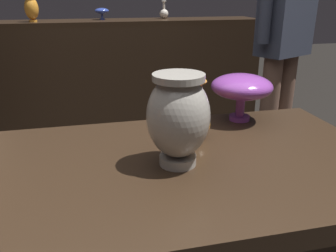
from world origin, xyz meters
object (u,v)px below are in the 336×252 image
(vase_centerpiece, at_px, (178,117))
(shelf_vase_left, at_px, (31,8))
(shelf_vase_right, at_px, (164,13))
(shelf_vase_center, at_px, (102,11))
(vase_left_accent, at_px, (242,87))
(vase_tall_behind, at_px, (197,120))
(visitor_near_right, at_px, (286,24))

(vase_centerpiece, relative_size, shelf_vase_left, 1.27)
(shelf_vase_right, xyz_separation_m, shelf_vase_center, (-0.52, -0.03, 0.02))
(shelf_vase_left, bearing_deg, vase_left_accent, -65.75)
(vase_centerpiece, height_order, vase_tall_behind, vase_centerpiece)
(vase_tall_behind, distance_m, shelf_vase_center, 2.12)
(shelf_vase_right, distance_m, shelf_vase_center, 0.52)
(vase_centerpiece, xyz_separation_m, visitor_near_right, (0.92, 1.11, 0.10))
(vase_left_accent, distance_m, shelf_vase_center, 2.03)
(vase_left_accent, height_order, shelf_vase_center, shelf_vase_center)
(vase_tall_behind, bearing_deg, shelf_vase_left, 108.41)
(vase_centerpiece, bearing_deg, vase_left_accent, 43.27)
(shelf_vase_center, height_order, shelf_vase_left, shelf_vase_left)
(vase_tall_behind, height_order, visitor_near_right, visitor_near_right)
(shelf_vase_center, bearing_deg, vase_centerpiece, -88.82)
(vase_left_accent, height_order, shelf_vase_left, shelf_vase_left)
(vase_tall_behind, relative_size, vase_left_accent, 0.87)
(vase_tall_behind, relative_size, visitor_near_right, 0.10)
(shelf_vase_right, bearing_deg, shelf_vase_center, -176.33)
(shelf_vase_left, bearing_deg, visitor_near_right, -35.13)
(vase_centerpiece, bearing_deg, shelf_vase_left, 104.76)
(vase_tall_behind, bearing_deg, shelf_vase_right, 80.00)
(vase_centerpiece, relative_size, shelf_vase_center, 2.00)
(vase_tall_behind, bearing_deg, vase_centerpiece, -121.75)
(shelf_vase_center, distance_m, shelf_vase_left, 0.53)
(vase_centerpiece, distance_m, vase_left_accent, 0.39)
(vase_left_accent, distance_m, shelf_vase_left, 2.07)
(shelf_vase_right, bearing_deg, visitor_near_right, -69.44)
(shelf_vase_right, relative_size, shelf_vase_center, 1.26)
(vase_centerpiece, xyz_separation_m, shelf_vase_left, (-0.57, 2.15, 0.16))
(shelf_vase_center, xyz_separation_m, visitor_near_right, (0.97, -1.15, -0.03))
(vase_left_accent, bearing_deg, visitor_near_right, 52.83)
(vase_left_accent, xyz_separation_m, shelf_vase_left, (-0.85, 1.88, 0.18))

